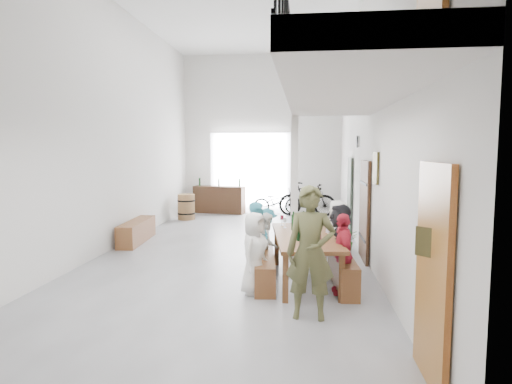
# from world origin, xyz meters

# --- Properties ---
(floor) EXTENTS (12.00, 12.00, 0.00)m
(floor) POSITION_xyz_m (0.00, 0.00, 0.00)
(floor) COLOR slate
(floor) RESTS_ON ground
(room_walls) EXTENTS (12.00, 12.00, 12.00)m
(room_walls) POSITION_xyz_m (0.00, 0.00, 3.55)
(room_walls) COLOR silver
(room_walls) RESTS_ON ground
(gateway_portal) EXTENTS (2.80, 0.08, 2.80)m
(gateway_portal) POSITION_xyz_m (-0.40, 5.94, 1.40)
(gateway_portal) COLOR white
(gateway_portal) RESTS_ON ground
(right_wall_decor) EXTENTS (0.07, 8.28, 5.07)m
(right_wall_decor) POSITION_xyz_m (2.70, -1.87, 1.74)
(right_wall_decor) COLOR #975C21
(right_wall_decor) RESTS_ON ground
(balcony) EXTENTS (1.52, 5.62, 4.00)m
(balcony) POSITION_xyz_m (1.98, -3.13, 2.96)
(balcony) COLOR silver
(balcony) RESTS_ON ground
(tasting_table) EXTENTS (1.26, 2.47, 0.79)m
(tasting_table) POSITION_xyz_m (1.51, -1.87, 0.71)
(tasting_table) COLOR brown
(tasting_table) RESTS_ON ground
(bench_inner) EXTENTS (0.52, 2.01, 0.46)m
(bench_inner) POSITION_xyz_m (0.83, -1.86, 0.23)
(bench_inner) COLOR brown
(bench_inner) RESTS_ON ground
(bench_wall) EXTENTS (0.41, 2.21, 0.50)m
(bench_wall) POSITION_xyz_m (2.12, -1.81, 0.25)
(bench_wall) COLOR brown
(bench_wall) RESTS_ON ground
(tableware) EXTENTS (0.86, 1.86, 0.35)m
(tableware) POSITION_xyz_m (1.50, -1.67, 0.93)
(tableware) COLOR black
(tableware) RESTS_ON tasting_table
(side_bench) EXTENTS (0.53, 1.85, 0.51)m
(side_bench) POSITION_xyz_m (-2.50, 0.77, 0.26)
(side_bench) COLOR brown
(side_bench) RESTS_ON ground
(oak_barrel) EXTENTS (0.55, 0.55, 0.81)m
(oak_barrel) POSITION_xyz_m (-2.23, 4.15, 0.40)
(oak_barrel) COLOR olive
(oak_barrel) RESTS_ON ground
(serving_counter) EXTENTS (1.84, 0.78, 0.94)m
(serving_counter) POSITION_xyz_m (-1.46, 5.65, 0.47)
(serving_counter) COLOR #391F11
(serving_counter) RESTS_ON ground
(counter_bottles) EXTENTS (1.53, 0.31, 0.28)m
(counter_bottles) POSITION_xyz_m (-1.46, 5.65, 1.08)
(counter_bottles) COLOR black
(counter_bottles) RESTS_ON serving_counter
(guest_left_a) EXTENTS (0.57, 0.71, 1.27)m
(guest_left_a) POSITION_xyz_m (0.74, -2.59, 0.63)
(guest_left_a) COLOR white
(guest_left_a) RESTS_ON ground
(guest_left_b) EXTENTS (0.41, 0.55, 1.35)m
(guest_left_b) POSITION_xyz_m (0.74, -1.96, 0.67)
(guest_left_b) COLOR teal
(guest_left_b) RESTS_ON ground
(guest_left_c) EXTENTS (0.42, 0.54, 1.10)m
(guest_left_c) POSITION_xyz_m (0.84, -1.51, 0.55)
(guest_left_c) COLOR white
(guest_left_c) RESTS_ON ground
(guest_left_d) EXTENTS (0.46, 0.74, 1.11)m
(guest_left_d) POSITION_xyz_m (0.79, -0.97, 0.55)
(guest_left_d) COLOR teal
(guest_left_d) RESTS_ON ground
(guest_right_a) EXTENTS (0.36, 0.75, 1.25)m
(guest_right_a) POSITION_xyz_m (2.09, -2.43, 0.62)
(guest_right_a) COLOR #B41E30
(guest_right_a) RESTS_ON ground
(guest_right_b) EXTENTS (0.39, 1.21, 1.30)m
(guest_right_b) POSITION_xyz_m (2.11, -1.73, 0.65)
(guest_right_b) COLOR black
(guest_right_b) RESTS_ON ground
(guest_right_c) EXTENTS (0.58, 0.73, 1.30)m
(guest_right_c) POSITION_xyz_m (2.11, -1.17, 0.65)
(guest_right_c) COLOR white
(guest_right_c) RESTS_ON ground
(host_standing) EXTENTS (0.66, 0.45, 1.76)m
(host_standing) POSITION_xyz_m (1.58, -3.47, 0.88)
(host_standing) COLOR #4C4C2A
(host_standing) RESTS_ON ground
(potted_plant) EXTENTS (0.50, 0.47, 0.46)m
(potted_plant) POSITION_xyz_m (2.45, 0.43, 0.23)
(potted_plant) COLOR #22551E
(potted_plant) RESTS_ON ground
(bicycle_near) EXTENTS (1.78, 1.05, 0.89)m
(bicycle_near) POSITION_xyz_m (0.58, 5.54, 0.44)
(bicycle_near) COLOR black
(bicycle_near) RESTS_ON ground
(bicycle_far) EXTENTS (1.91, 0.60, 1.14)m
(bicycle_far) POSITION_xyz_m (1.60, 5.26, 0.57)
(bicycle_far) COLOR black
(bicycle_far) RESTS_ON ground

